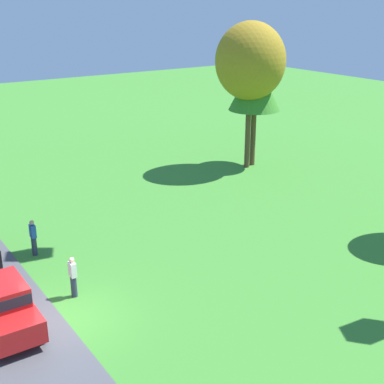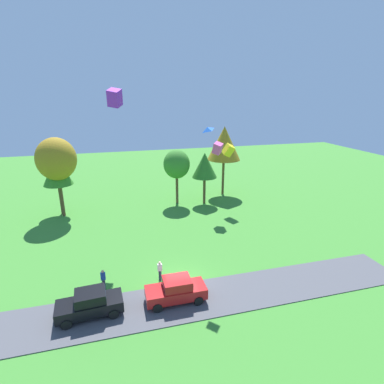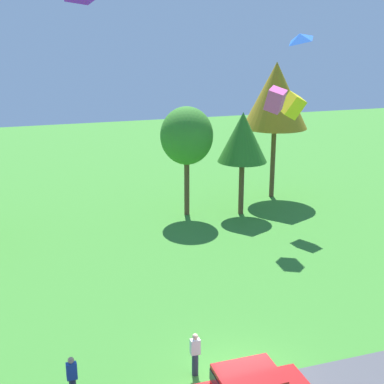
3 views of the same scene
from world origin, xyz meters
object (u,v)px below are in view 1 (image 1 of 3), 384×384
Objects in this scene: person_beside_suv at (33,237)px; tree_left_of_center at (250,62)px; car_sedan_far_end at (1,304)px; tree_far_right at (255,85)px; person_on_lawn at (73,277)px.

person_beside_suv is 18.56m from tree_left_of_center.
car_sedan_far_end is 0.59× the size of tree_far_right.
tree_left_of_center is at bearing 117.43° from car_sedan_far_end.
tree_far_right is at bearing 117.16° from car_sedan_far_end.
car_sedan_far_end is 5.91m from person_beside_suv.
tree_far_right is at bearing 119.20° from person_on_lawn.
person_on_lawn is at bearing -60.80° from tree_far_right.
person_on_lawn is (-0.72, 2.96, -0.16)m from car_sedan_far_end.
person_on_lawn and person_beside_suv have the same top height.
tree_left_of_center is at bearing 119.59° from person_on_lawn.
person_beside_suv is at bearing -73.23° from tree_far_right.
person_on_lawn is at bearing 103.68° from car_sedan_far_end.
person_beside_suv is at bearing -73.32° from tree_left_of_center.
car_sedan_far_end is at bearing -62.84° from tree_far_right.
person_beside_suv is (-5.16, 2.88, -0.16)m from car_sedan_far_end.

